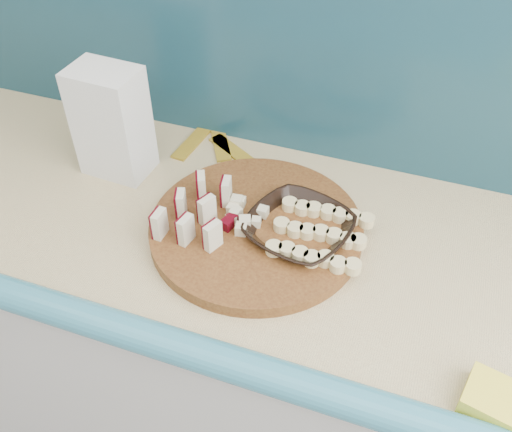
{
  "coord_description": "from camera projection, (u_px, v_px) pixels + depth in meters",
  "views": [
    {
      "loc": [
        0.6,
        0.74,
        1.7
      ],
      "look_at": [
        0.33,
        1.49,
        0.96
      ],
      "focal_mm": 40.0,
      "sensor_mm": 36.0,
      "label": 1
    }
  ],
  "objects": [
    {
      "name": "banana_peel",
      "position": [
        216.0,
        145.0,
        1.32
      ],
      "size": [
        0.21,
        0.17,
        0.01
      ],
      "rotation": [
        0.0,
        0.0,
        0.34
      ],
      "color": "#B79223",
      "rests_on": "kitchen_counter"
    },
    {
      "name": "sponge",
      "position": [
        503.0,
        405.0,
        0.83
      ],
      "size": [
        0.13,
        0.1,
        0.03
      ],
      "primitive_type": "cube",
      "rotation": [
        0.0,
        0.0,
        -0.22
      ],
      "color": "#FFED43",
      "rests_on": "kitchen_counter"
    },
    {
      "name": "apple_chunks",
      "position": [
        243.0,
        217.0,
        1.1
      ],
      "size": [
        0.06,
        0.06,
        0.02
      ],
      "color": "beige",
      "rests_on": "cutting_board"
    },
    {
      "name": "brown_bowl",
      "position": [
        299.0,
        230.0,
        1.09
      ],
      "size": [
        0.24,
        0.24,
        0.05
      ],
      "primitive_type": "imported",
      "rotation": [
        0.0,
        0.0,
        -0.29
      ],
      "color": "black",
      "rests_on": "kitchen_counter"
    },
    {
      "name": "banana_slices",
      "position": [
        320.0,
        234.0,
        1.06
      ],
      "size": [
        0.18,
        0.16,
        0.02
      ],
      "color": "#D6C182",
      "rests_on": "cutting_board"
    },
    {
      "name": "apple_wedges",
      "position": [
        196.0,
        211.0,
        1.08
      ],
      "size": [
        0.13,
        0.16,
        0.06
      ],
      "color": "beige",
      "rests_on": "cutting_board"
    },
    {
      "name": "backsplash",
      "position": [
        200.0,
        30.0,
        1.21
      ],
      "size": [
        2.2,
        0.02,
        0.5
      ],
      "primitive_type": "cube",
      "color": "teal",
      "rests_on": "kitchen_counter"
    },
    {
      "name": "cutting_board",
      "position": [
        256.0,
        228.0,
        1.11
      ],
      "size": [
        0.43,
        0.43,
        0.03
      ],
      "primitive_type": "cylinder",
      "rotation": [
        0.0,
        0.0,
        0.04
      ],
      "color": "#401F0D",
      "rests_on": "kitchen_counter"
    },
    {
      "name": "flour_bag",
      "position": [
        112.0,
        122.0,
        1.18
      ],
      "size": [
        0.15,
        0.11,
        0.24
      ],
      "primitive_type": "cube",
      "rotation": [
        0.0,
        0.0,
        -0.06
      ],
      "color": "silver",
      "rests_on": "kitchen_counter"
    },
    {
      "name": "kitchen_counter",
      "position": [
        173.0,
        332.0,
        1.49
      ],
      "size": [
        2.2,
        0.63,
        0.91
      ],
      "color": "beige",
      "rests_on": "ground"
    }
  ]
}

